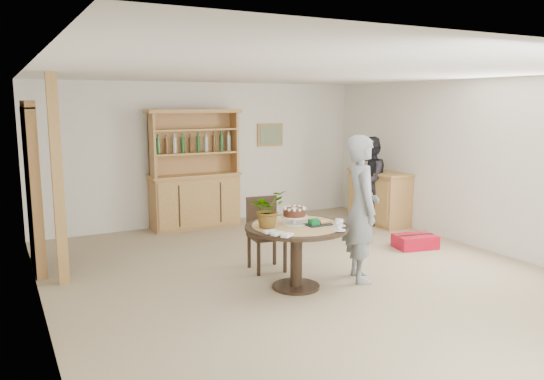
{
  "coord_description": "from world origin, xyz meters",
  "views": [
    {
      "loc": [
        -3.34,
        -5.39,
        2.16
      ],
      "look_at": [
        -0.22,
        0.51,
        1.05
      ],
      "focal_mm": 35.0,
      "sensor_mm": 36.0,
      "label": 1
    }
  ],
  "objects": [
    {
      "name": "dining_chair",
      "position": [
        -0.29,
        0.59,
        0.54
      ],
      "size": [
        0.46,
        0.46,
        0.95
      ],
      "rotation": [
        0.0,
        0.0,
        -0.11
      ],
      "color": "black",
      "rests_on": "ground"
    },
    {
      "name": "napkins",
      "position": [
        -0.71,
        -0.56,
        0.77
      ],
      "size": [
        0.24,
        0.33,
        0.03
      ],
      "color": "white",
      "rests_on": "dining_table"
    },
    {
      "name": "dining_table",
      "position": [
        -0.3,
        -0.24,
        0.6
      ],
      "size": [
        1.2,
        1.2,
        0.76
      ],
      "color": "black",
      "rests_on": "ground"
    },
    {
      "name": "coffee_cup_a",
      "position": [
        0.1,
        -0.52,
        0.8
      ],
      "size": [
        0.15,
        0.15,
        0.09
      ],
      "color": "silver",
      "rests_on": "dining_table"
    },
    {
      "name": "teen_boy",
      "position": [
        0.55,
        -0.34,
        0.89
      ],
      "size": [
        0.64,
        0.76,
        1.78
      ],
      "primitive_type": "imported",
      "rotation": [
        0.0,
        0.0,
        1.19
      ],
      "color": "gray",
      "rests_on": "ground"
    },
    {
      "name": "flower_vase",
      "position": [
        -0.65,
        -0.19,
        0.97
      ],
      "size": [
        0.47,
        0.44,
        0.42
      ],
      "primitive_type": "imported",
      "rotation": [
        0.0,
        0.0,
        0.35
      ],
      "color": "#3F7233",
      "rests_on": "dining_table"
    },
    {
      "name": "doorway",
      "position": [
        -2.93,
        2.0,
        1.11
      ],
      "size": [
        0.13,
        1.1,
        2.18
      ],
      "color": "black",
      "rests_on": "ground"
    },
    {
      "name": "red_suitcase",
      "position": [
        2.15,
        0.41,
        0.1
      ],
      "size": [
        0.67,
        0.51,
        0.21
      ],
      "rotation": [
        0.0,
        0.0,
        -0.2
      ],
      "color": "red",
      "rests_on": "ground"
    },
    {
      "name": "hutch",
      "position": [
        -0.3,
        3.24,
        0.69
      ],
      "size": [
        1.62,
        0.54,
        2.04
      ],
      "color": "tan",
      "rests_on": "ground"
    },
    {
      "name": "coffee_cup_b",
      "position": [
        -0.02,
        -0.69,
        0.79
      ],
      "size": [
        0.15,
        0.15,
        0.08
      ],
      "color": "silver",
      "rests_on": "dining_table"
    },
    {
      "name": "birthday_cake",
      "position": [
        -0.3,
        -0.19,
        0.88
      ],
      "size": [
        0.3,
        0.3,
        0.2
      ],
      "color": "white",
      "rests_on": "dining_table"
    },
    {
      "name": "room_shell",
      "position": [
        0.0,
        0.01,
        1.74
      ],
      "size": [
        6.04,
        7.04,
        2.52
      ],
      "color": "white",
      "rests_on": "ground"
    },
    {
      "name": "adult_person",
      "position": [
        2.49,
        1.98,
        0.78
      ],
      "size": [
        0.96,
        0.92,
        1.57
      ],
      "primitive_type": "imported",
      "rotation": [
        0.0,
        0.0,
        3.75
      ],
      "color": "black",
      "rests_on": "ground"
    },
    {
      "name": "gift_tray",
      "position": [
        -0.09,
        -0.37,
        0.79
      ],
      "size": [
        0.3,
        0.2,
        0.08
      ],
      "color": "black",
      "rests_on": "dining_table"
    },
    {
      "name": "sideboard",
      "position": [
        2.74,
        2.0,
        0.47
      ],
      "size": [
        0.54,
        1.26,
        0.94
      ],
      "color": "tan",
      "rests_on": "ground"
    },
    {
      "name": "pine_post",
      "position": [
        -2.7,
        1.2,
        1.25
      ],
      "size": [
        0.12,
        0.12,
        2.5
      ],
      "primitive_type": "cube",
      "color": "tan",
      "rests_on": "ground"
    },
    {
      "name": "ground",
      "position": [
        0.0,
        0.0,
        0.0
      ],
      "size": [
        7.0,
        7.0,
        0.0
      ],
      "primitive_type": "plane",
      "color": "tan",
      "rests_on": "ground"
    }
  ]
}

